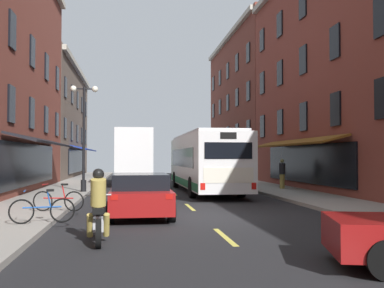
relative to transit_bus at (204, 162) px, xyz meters
name	(u,v)px	position (x,y,z in m)	size (l,w,h in m)	color
ground_plane	(202,219)	(-1.77, -10.39, -1.73)	(34.80, 80.00, 0.10)	black
lane_centre_dashes	(203,218)	(-1.77, -10.64, -1.67)	(0.14, 73.90, 0.01)	#DBCC4C
sidewalk_left	(8,219)	(-7.67, -10.39, -1.61)	(3.00, 80.00, 0.14)	gray
sidewalk_right	(376,212)	(4.13, -10.39, -1.61)	(3.00, 80.00, 0.14)	gray
transit_bus	(204,162)	(0.00, 0.00, 0.00)	(2.71, 11.98, 3.19)	white
box_truck	(132,156)	(-3.95, 6.95, 0.30)	(2.67, 7.52, 3.78)	white
sedan_mid	(140,195)	(-3.73, -9.94, -0.97)	(2.02, 4.27, 1.38)	maroon
sedan_far	(134,171)	(-3.77, 15.40, -0.99)	(1.96, 4.75, 1.34)	black
motorcycle_rider	(98,211)	(-4.74, -14.21, -0.97)	(0.62, 2.07, 1.66)	black
bicycle_near	(58,200)	(-6.37, -9.28, -1.17)	(1.69, 0.52, 0.91)	black
bicycle_mid	(42,210)	(-6.37, -12.00, -1.17)	(1.70, 0.48, 0.91)	black
pedestrian_mid	(282,173)	(4.51, 0.16, -0.68)	(0.36, 0.36, 1.67)	#B29947
street_lamp_twin	(84,133)	(-6.45, -0.66, 1.51)	(1.42, 0.32, 5.50)	black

